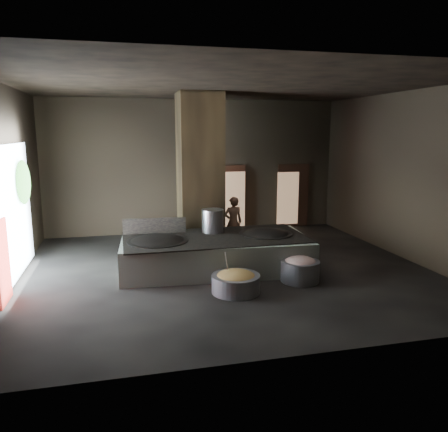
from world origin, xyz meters
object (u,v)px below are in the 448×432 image
object	(u,v)px
cook	(233,222)
meat_basin	(300,271)
hearth_platform	(215,253)
veg_basin	(236,284)
stock_pot	(213,221)
wok_left	(158,244)
wok_right	(266,237)

from	to	relation	value
cook	meat_basin	bearing A→B (deg)	100.24
hearth_platform	cook	bearing A→B (deg)	67.35
hearth_platform	veg_basin	size ratio (longest dim) A/B	4.41
hearth_platform	stock_pot	xyz separation A→B (m)	(0.05, 0.55, 0.73)
stock_pot	meat_basin	world-z (taller)	stock_pot
hearth_platform	cook	xyz separation A→B (m)	(0.97, 1.93, 0.37)
wok_left	wok_right	size ratio (longest dim) A/B	1.07
veg_basin	meat_basin	xyz separation A→B (m)	(1.64, 0.35, 0.05)
hearth_platform	cook	world-z (taller)	cook
wok_right	stock_pot	distance (m)	1.44
wok_right	stock_pot	bearing A→B (deg)	158.96
hearth_platform	wok_right	bearing A→B (deg)	6.12
stock_pot	meat_basin	distance (m)	2.70
wok_right	veg_basin	size ratio (longest dim) A/B	1.29
stock_pot	veg_basin	distance (m)	2.47
meat_basin	veg_basin	bearing A→B (deg)	-168.00
meat_basin	hearth_platform	bearing A→B (deg)	141.05
wok_left	wok_right	xyz separation A→B (m)	(2.80, 0.10, 0.00)
veg_basin	meat_basin	distance (m)	1.68
veg_basin	meat_basin	world-z (taller)	meat_basin
wok_right	cook	distance (m)	1.92
wok_left	stock_pot	xyz separation A→B (m)	(1.50, 0.60, 0.38)
meat_basin	wok_right	bearing A→B (deg)	104.13
wok_right	meat_basin	size ratio (longest dim) A/B	1.52
wok_left	meat_basin	bearing A→B (deg)	-22.86
veg_basin	cook	bearing A→B (deg)	76.22
wok_left	cook	distance (m)	3.13
wok_right	meat_basin	distance (m)	1.56
cook	veg_basin	xyz separation A→B (m)	(-0.90, -3.67, -0.58)
stock_pot	hearth_platform	bearing A→B (deg)	-95.19
wok_left	cook	size ratio (longest dim) A/B	0.95
wok_right	veg_basin	xyz separation A→B (m)	(-1.28, -1.78, -0.56)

